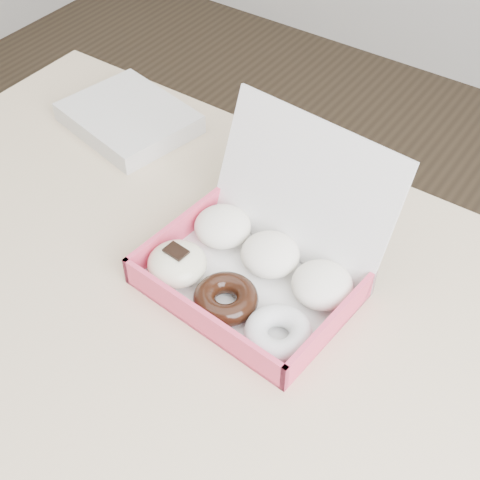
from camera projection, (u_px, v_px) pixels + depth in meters
The scene contains 3 objects.
table at pixel (179, 323), 1.01m from camera, with size 1.20×0.80×0.75m.
donut_box at pixel (255, 264), 0.94m from camera, with size 0.31×0.29×0.20m.
newspapers at pixel (129, 118), 1.22m from camera, with size 0.22×0.18×0.04m, color beige.
Camera 1 is at (0.43, -0.46, 1.48)m, focal length 50.00 mm.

